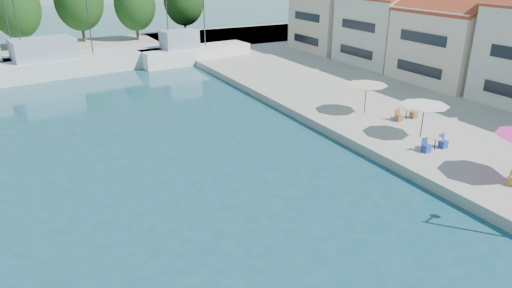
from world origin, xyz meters
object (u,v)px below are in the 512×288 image
trawler_03 (71,63)px  trawler_04 (193,53)px  umbrella_cream (366,88)px  umbrella_white (424,109)px

trawler_03 → trawler_04: bearing=-13.0°
trawler_03 → trawler_04: size_ratio=1.53×
trawler_03 → umbrella_cream: bearing=-65.6°
trawler_03 → trawler_04: same height
trawler_04 → umbrella_cream: bearing=-86.7°
trawler_03 → umbrella_cream: 31.50m
trawler_03 → umbrella_cream: size_ratio=6.61×
umbrella_cream → trawler_03: bearing=122.9°
trawler_03 → umbrella_white: size_ratio=6.71×
trawler_03 → umbrella_white: bearing=-70.4°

